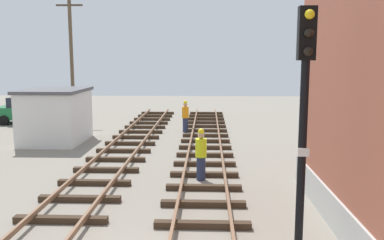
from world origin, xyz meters
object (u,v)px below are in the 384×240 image
object	(u,v)px
track_worker_foreground	(201,155)
track_worker_distant	(185,116)
parked_car_green	(29,110)
control_hut	(55,115)
signal_mast	(304,104)
utility_pole_far	(72,58)

from	to	relation	value
track_worker_foreground	track_worker_distant	world-z (taller)	same
parked_car_green	control_hut	bearing A→B (deg)	-56.39
parked_car_green	track_worker_distant	distance (m)	10.92
track_worker_distant	track_worker_foreground	bearing A→B (deg)	-83.59
track_worker_distant	signal_mast	bearing A→B (deg)	-77.58
signal_mast	control_hut	size ratio (longest dim) A/B	1.42
control_hut	track_worker_foreground	distance (m)	9.98
signal_mast	control_hut	distance (m)	15.68
parked_car_green	track_worker_distant	bearing A→B (deg)	-15.39
signal_mast	control_hut	world-z (taller)	signal_mast
utility_pole_far	control_hut	bearing A→B (deg)	-78.40
control_hut	parked_car_green	world-z (taller)	control_hut
control_hut	track_worker_distant	bearing A→B (deg)	25.61
signal_mast	parked_car_green	xyz separation A→B (m)	(-13.87, 18.06, -2.48)
utility_pole_far	track_worker_foreground	bearing A→B (deg)	-57.07
utility_pole_far	track_worker_distant	size ratio (longest dim) A/B	4.41
track_worker_foreground	parked_car_green	bearing A→B (deg)	132.93
control_hut	track_worker_foreground	xyz separation A→B (m)	(7.60, -6.45, -0.46)
utility_pole_far	track_worker_foreground	world-z (taller)	utility_pole_far
parked_car_green	utility_pole_far	bearing A→B (deg)	35.35
signal_mast	track_worker_foreground	size ratio (longest dim) A/B	2.88
signal_mast	track_worker_distant	distance (m)	15.71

